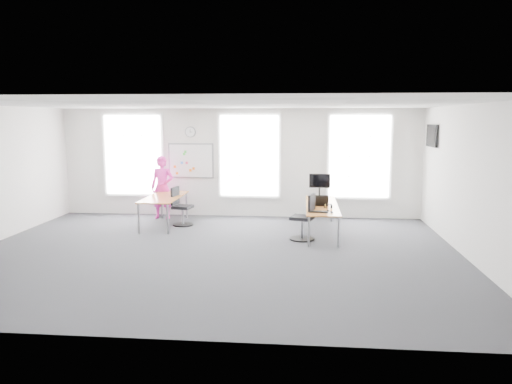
# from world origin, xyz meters

# --- Properties ---
(floor) EXTENTS (10.00, 10.00, 0.00)m
(floor) POSITION_xyz_m (0.00, 0.00, 0.00)
(floor) COLOR #27272C
(floor) RESTS_ON ground
(ceiling) EXTENTS (10.00, 10.00, 0.00)m
(ceiling) POSITION_xyz_m (0.00, 0.00, 3.00)
(ceiling) COLOR white
(ceiling) RESTS_ON ground
(wall_back) EXTENTS (10.00, 0.00, 10.00)m
(wall_back) POSITION_xyz_m (0.00, 4.00, 1.50)
(wall_back) COLOR white
(wall_back) RESTS_ON ground
(wall_front) EXTENTS (10.00, 0.00, 10.00)m
(wall_front) POSITION_xyz_m (0.00, -4.00, 1.50)
(wall_front) COLOR white
(wall_front) RESTS_ON ground
(wall_right) EXTENTS (0.00, 10.00, 10.00)m
(wall_right) POSITION_xyz_m (5.00, 0.00, 1.50)
(wall_right) COLOR white
(wall_right) RESTS_ON ground
(window_left) EXTENTS (1.60, 0.06, 2.20)m
(window_left) POSITION_xyz_m (-3.00, 3.97, 1.70)
(window_left) COLOR white
(window_left) RESTS_ON wall_back
(window_mid) EXTENTS (1.60, 0.06, 2.20)m
(window_mid) POSITION_xyz_m (0.30, 3.97, 1.70)
(window_mid) COLOR white
(window_mid) RESTS_ON wall_back
(window_right) EXTENTS (1.60, 0.06, 2.20)m
(window_right) POSITION_xyz_m (3.30, 3.97, 1.70)
(window_right) COLOR white
(window_right) RESTS_ON wall_back
(desk_right) EXTENTS (0.75, 2.81, 0.68)m
(desk_right) POSITION_xyz_m (2.24, 2.09, 0.64)
(desk_right) COLOR #C27E31
(desk_right) RESTS_ON ground
(desk_left) EXTENTS (0.82, 2.06, 0.75)m
(desk_left) POSITION_xyz_m (-1.75, 2.57, 0.69)
(desk_left) COLOR #C27E31
(desk_left) RESTS_ON ground
(chair_right) EXTENTS (0.59, 0.59, 1.05)m
(chair_right) POSITION_xyz_m (1.84, 1.33, 0.46)
(chair_right) COLOR black
(chair_right) RESTS_ON ground
(chair_left) EXTENTS (0.53, 0.53, 0.99)m
(chair_left) POSITION_xyz_m (-1.33, 2.62, 0.43)
(chair_left) COLOR black
(chair_left) RESTS_ON ground
(person) EXTENTS (0.63, 0.42, 1.72)m
(person) POSITION_xyz_m (-2.04, 3.45, 0.86)
(person) COLOR #E62DA6
(person) RESTS_ON ground
(whiteboard) EXTENTS (1.20, 0.03, 0.90)m
(whiteboard) POSITION_xyz_m (-1.35, 3.97, 1.55)
(whiteboard) COLOR white
(whiteboard) RESTS_ON wall_back
(wall_clock) EXTENTS (0.30, 0.04, 0.30)m
(wall_clock) POSITION_xyz_m (-1.35, 3.97, 2.35)
(wall_clock) COLOR gray
(wall_clock) RESTS_ON wall_back
(tv) EXTENTS (0.06, 0.90, 0.55)m
(tv) POSITION_xyz_m (4.95, 3.00, 2.30)
(tv) COLOR black
(tv) RESTS_ON wall_right
(keyboard) EXTENTS (0.42, 0.19, 0.02)m
(keyboard) POSITION_xyz_m (2.14, 1.09, 0.69)
(keyboard) COLOR black
(keyboard) RESTS_ON desk_right
(mouse) EXTENTS (0.10, 0.13, 0.04)m
(mouse) POSITION_xyz_m (2.42, 1.03, 0.70)
(mouse) COLOR black
(mouse) RESTS_ON desk_right
(lens_cap) EXTENTS (0.09, 0.09, 0.01)m
(lens_cap) POSITION_xyz_m (2.36, 1.31, 0.69)
(lens_cap) COLOR black
(lens_cap) RESTS_ON desk_right
(headphones) EXTENTS (0.18, 0.10, 0.10)m
(headphones) POSITION_xyz_m (2.37, 1.62, 0.73)
(headphones) COLOR black
(headphones) RESTS_ON desk_right
(laptop_sleeve) EXTENTS (0.31, 0.17, 0.25)m
(laptop_sleeve) POSITION_xyz_m (2.23, 1.90, 0.81)
(laptop_sleeve) COLOR black
(laptop_sleeve) RESTS_ON desk_right
(paper_stack) EXTENTS (0.34, 0.26, 0.12)m
(paper_stack) POSITION_xyz_m (2.09, 2.37, 0.74)
(paper_stack) COLOR beige
(paper_stack) RESTS_ON desk_right
(monitor) EXTENTS (0.55, 0.22, 0.61)m
(monitor) POSITION_xyz_m (2.22, 3.28, 1.05)
(monitor) COLOR black
(monitor) RESTS_ON desk_right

